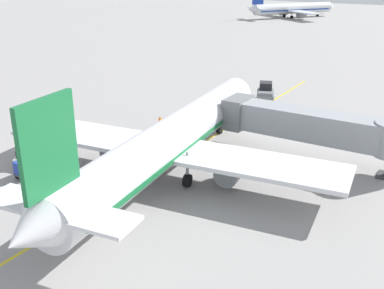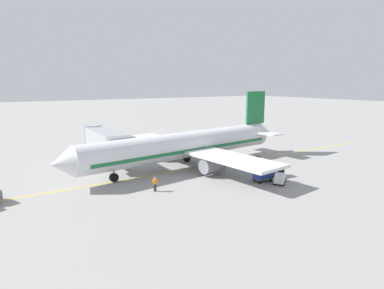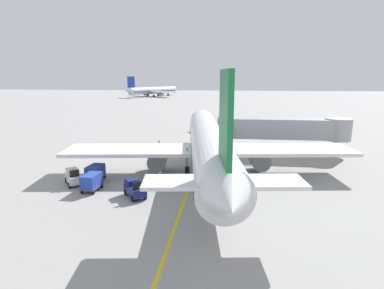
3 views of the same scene
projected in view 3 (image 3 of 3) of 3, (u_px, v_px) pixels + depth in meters
ground_plane at (194, 172)px, 34.42m from camera, size 400.00×400.00×0.00m
gate_lead_in_line at (194, 172)px, 34.42m from camera, size 0.24×80.00×0.01m
parked_airliner at (209, 143)px, 33.86m from camera, size 30.41×37.33×10.63m
jet_bridge at (283, 129)px, 41.78m from camera, size 17.27×3.50×4.98m
pushback_tractor at (204, 126)px, 59.64m from camera, size 3.72×4.91×2.40m
baggage_tug_lead at (73, 177)px, 30.45m from camera, size 2.46×2.72×1.62m
baggage_tug_trailing at (135, 189)px, 27.25m from camera, size 2.47×2.72×1.62m
baggage_cart_front at (95, 172)px, 31.37m from camera, size 1.45×2.94×1.58m
baggage_cart_second_in_train at (92, 181)px, 28.62m from camera, size 1.45×2.94×1.58m
ground_crew_wing_walker at (159, 145)px, 43.47m from camera, size 0.27×0.73×1.69m
distant_taxiing_airliner at (153, 91)px, 161.66m from camera, size 26.38×31.08×10.10m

